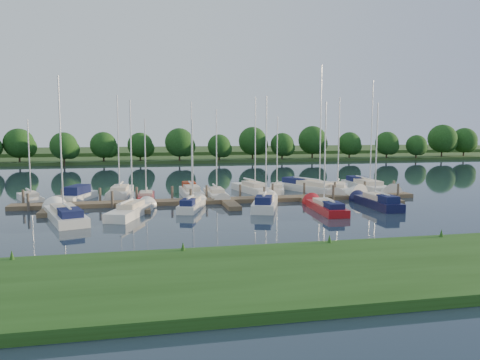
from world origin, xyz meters
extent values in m
plane|color=#192633|center=(0.00, 0.00, 0.00)|extent=(260.00, 260.00, 0.00)
cube|color=#1D4212|center=(0.00, -16.00, 0.25)|extent=(90.00, 10.00, 0.50)
cube|color=#4C3E2B|center=(0.00, 8.00, 0.20)|extent=(40.00, 2.00, 0.40)
cube|color=#4C3E2B|center=(-16.00, 5.00, 0.20)|extent=(1.20, 4.00, 0.40)
cube|color=#4C3E2B|center=(-8.00, 5.00, 0.20)|extent=(1.20, 4.00, 0.40)
cube|color=#4C3E2B|center=(0.00, 5.00, 0.20)|extent=(1.20, 4.00, 0.40)
cube|color=#4C3E2B|center=(8.00, 5.00, 0.20)|extent=(1.20, 4.00, 0.40)
cube|color=#4C3E2B|center=(16.00, 5.00, 0.20)|extent=(1.20, 4.00, 0.40)
cylinder|color=#473D33|center=(-19.00, 9.30, 0.60)|extent=(0.24, 0.24, 2.00)
cylinder|color=#473D33|center=(-15.55, 9.30, 0.60)|extent=(0.24, 0.24, 2.00)
cylinder|color=#473D33|center=(-12.09, 9.30, 0.60)|extent=(0.24, 0.24, 2.00)
cylinder|color=#473D33|center=(-8.64, 9.30, 0.60)|extent=(0.24, 0.24, 2.00)
cylinder|color=#473D33|center=(-5.18, 9.30, 0.60)|extent=(0.24, 0.24, 2.00)
cylinder|color=#473D33|center=(-1.73, 9.30, 0.60)|extent=(0.24, 0.24, 2.00)
cylinder|color=#473D33|center=(1.73, 9.30, 0.60)|extent=(0.24, 0.24, 2.00)
cylinder|color=#473D33|center=(5.18, 9.30, 0.60)|extent=(0.24, 0.24, 2.00)
cylinder|color=#473D33|center=(8.64, 9.30, 0.60)|extent=(0.24, 0.24, 2.00)
cylinder|color=#473D33|center=(12.09, 9.30, 0.60)|extent=(0.24, 0.24, 2.00)
cylinder|color=#473D33|center=(15.55, 9.30, 0.60)|extent=(0.24, 0.24, 2.00)
cylinder|color=#473D33|center=(19.00, 9.30, 0.60)|extent=(0.24, 0.24, 2.00)
cylinder|color=#473D33|center=(-18.00, 6.70, 0.60)|extent=(0.24, 0.24, 2.00)
cylinder|color=#473D33|center=(-10.80, 6.70, 0.60)|extent=(0.24, 0.24, 2.00)
cylinder|color=#473D33|center=(-3.60, 6.70, 0.60)|extent=(0.24, 0.24, 2.00)
cylinder|color=#473D33|center=(3.60, 6.70, 0.60)|extent=(0.24, 0.24, 2.00)
cylinder|color=#473D33|center=(10.80, 6.70, 0.60)|extent=(0.24, 0.24, 2.00)
cylinder|color=#473D33|center=(18.00, 6.70, 0.60)|extent=(0.24, 0.24, 2.00)
cube|color=#29461B|center=(0.00, 75.00, 0.30)|extent=(180.00, 30.00, 0.60)
cube|color=#304D21|center=(0.00, 100.00, 0.70)|extent=(220.00, 40.00, 1.40)
cylinder|color=#38281C|center=(-30.81, 61.19, 1.42)|extent=(0.36, 0.36, 2.84)
sphere|color=#16380F|center=(-30.81, 61.19, 4.90)|extent=(6.64, 6.64, 6.64)
sphere|color=#16380F|center=(-29.38, 61.39, 3.95)|extent=(4.74, 4.74, 4.74)
cylinder|color=#38281C|center=(-22.56, 63.28, 1.35)|extent=(0.36, 0.36, 2.70)
sphere|color=#16380F|center=(-22.56, 63.28, 4.66)|extent=(6.31, 6.31, 6.31)
sphere|color=#16380F|center=(-21.20, 63.48, 3.76)|extent=(4.51, 4.51, 4.51)
cylinder|color=#38281C|center=(-15.72, 62.68, 1.01)|extent=(0.36, 0.36, 2.02)
sphere|color=#16380F|center=(-15.72, 62.68, 3.48)|extent=(4.71, 4.71, 4.71)
sphere|color=#16380F|center=(-14.71, 62.88, 2.80)|extent=(3.36, 3.36, 3.36)
cylinder|color=#38281C|center=(-6.75, 62.48, 1.25)|extent=(0.36, 0.36, 2.49)
sphere|color=#16380F|center=(-6.75, 62.48, 4.30)|extent=(5.82, 5.82, 5.82)
sphere|color=#16380F|center=(-5.50, 62.68, 3.47)|extent=(4.16, 4.16, 4.16)
cylinder|color=#38281C|center=(-1.15, 61.34, 1.16)|extent=(0.36, 0.36, 2.33)
sphere|color=#16380F|center=(-1.15, 61.34, 4.01)|extent=(5.43, 5.43, 5.43)
sphere|color=#16380F|center=(0.01, 61.54, 3.23)|extent=(3.88, 3.88, 3.88)
cylinder|color=#38281C|center=(8.20, 61.39, 1.09)|extent=(0.36, 0.36, 2.18)
sphere|color=#16380F|center=(8.20, 61.39, 3.76)|extent=(5.09, 5.09, 5.09)
sphere|color=#16380F|center=(9.29, 61.59, 3.03)|extent=(3.64, 3.64, 3.64)
cylinder|color=#38281C|center=(16.43, 61.16, 1.14)|extent=(0.36, 0.36, 2.28)
sphere|color=#16380F|center=(16.43, 61.16, 3.92)|extent=(5.31, 5.31, 5.31)
sphere|color=#16380F|center=(17.57, 61.36, 3.16)|extent=(3.79, 3.79, 3.79)
cylinder|color=#38281C|center=(22.83, 62.60, 1.26)|extent=(0.36, 0.36, 2.51)
sphere|color=#16380F|center=(22.83, 62.60, 4.33)|extent=(5.87, 5.87, 5.87)
sphere|color=#16380F|center=(24.09, 62.80, 3.49)|extent=(4.19, 4.19, 4.19)
cylinder|color=#38281C|center=(30.59, 60.57, 1.27)|extent=(0.36, 0.36, 2.55)
sphere|color=#16380F|center=(30.59, 60.57, 4.39)|extent=(5.94, 5.94, 5.94)
sphere|color=#16380F|center=(31.86, 60.77, 3.54)|extent=(4.25, 4.25, 4.25)
cylinder|color=#38281C|center=(39.78, 63.01, 1.00)|extent=(0.36, 0.36, 2.00)
sphere|color=#16380F|center=(39.78, 63.01, 3.45)|extent=(4.67, 4.67, 4.67)
sphere|color=#16380F|center=(40.78, 63.21, 2.78)|extent=(3.34, 3.34, 3.34)
cylinder|color=#38281C|center=(46.59, 60.99, 0.99)|extent=(0.36, 0.36, 1.99)
sphere|color=#16380F|center=(46.59, 60.99, 3.42)|extent=(4.63, 4.63, 4.63)
sphere|color=#16380F|center=(47.58, 61.19, 2.76)|extent=(3.31, 3.31, 3.31)
cylinder|color=#38281C|center=(55.51, 63.36, 1.18)|extent=(0.36, 0.36, 2.36)
sphere|color=#16380F|center=(55.51, 63.36, 4.07)|extent=(5.51, 5.51, 5.51)
sphere|color=#16380F|center=(56.69, 63.56, 3.28)|extent=(3.94, 3.94, 3.94)
cylinder|color=#38281C|center=(62.91, 61.22, 1.30)|extent=(0.36, 0.36, 2.61)
sphere|color=#16380F|center=(62.91, 61.22, 4.49)|extent=(6.08, 6.08, 6.08)
sphere|color=#16380F|center=(64.22, 61.42, 3.62)|extent=(4.35, 4.35, 4.35)
cylinder|color=#38281C|center=(69.65, 61.37, 1.14)|extent=(0.36, 0.36, 2.27)
sphere|color=#16380F|center=(69.65, 61.37, 3.91)|extent=(5.30, 5.30, 5.30)
sphere|color=#16380F|center=(70.79, 61.57, 3.15)|extent=(3.79, 3.79, 3.79)
cube|color=silver|center=(-19.13, 12.56, 0.15)|extent=(3.64, 5.76, 0.98)
cone|color=silver|center=(-18.03, 9.99, 0.15)|extent=(1.49, 2.11, 0.78)
cube|color=beige|center=(-19.02, 12.31, 0.76)|extent=(2.07, 2.78, 0.45)
cylinder|color=silver|center=(-18.91, 12.05, 4.40)|extent=(0.12, 0.12, 7.55)
cylinder|color=silver|center=(-19.35, 13.08, 1.11)|extent=(1.08, 2.35, 0.10)
cylinder|color=silver|center=(-19.35, 13.08, 1.11)|extent=(1.07, 2.13, 0.20)
cube|color=silver|center=(-14.56, 12.39, 0.15)|extent=(3.59, 5.95, 1.09)
cone|color=silver|center=(-15.47, 9.71, 0.15)|extent=(1.43, 1.91, 0.93)
cube|color=#121840|center=(-14.56, 12.39, 1.03)|extent=(2.42, 3.42, 0.98)
cube|color=silver|center=(-10.45, 15.33, 0.15)|extent=(2.69, 7.66, 1.08)
cone|color=silver|center=(-10.74, 11.58, 0.15)|extent=(1.26, 2.71, 1.05)
cube|color=beige|center=(-10.48, 14.95, 0.84)|extent=(1.84, 3.50, 0.49)
cylinder|color=silver|center=(-10.51, 14.58, 5.77)|extent=(0.12, 0.12, 10.15)
cylinder|color=silver|center=(-10.39, 16.08, 1.23)|extent=(0.37, 3.38, 0.10)
cylinder|color=silver|center=(-10.39, 16.08, 1.23)|extent=(0.44, 3.01, 0.20)
cube|color=#9E0E13|center=(-7.70, 10.92, 0.15)|extent=(1.80, 5.73, 0.94)
cone|color=#9E0E13|center=(-7.80, 8.08, 0.15)|extent=(0.87, 2.01, 0.79)
cube|color=beige|center=(-7.71, 10.63, 0.73)|extent=(1.28, 2.59, 0.43)
cylinder|color=silver|center=(-7.72, 10.35, 4.43)|extent=(0.12, 0.12, 7.66)
cylinder|color=silver|center=(-7.68, 11.48, 1.07)|extent=(0.19, 2.55, 0.10)
cylinder|color=silver|center=(-7.68, 11.48, 1.07)|extent=(0.28, 2.27, 0.20)
cube|color=silver|center=(-2.94, 12.59, 0.15)|extent=(2.11, 6.92, 1.24)
cone|color=silver|center=(-2.85, 9.16, 0.15)|extent=(1.03, 2.43, 0.96)
cube|color=beige|center=(-2.93, 12.25, 0.96)|extent=(1.53, 3.13, 0.57)
cube|color=maroon|center=(-3.00, 14.51, 1.07)|extent=(1.40, 2.10, 0.62)
cylinder|color=silver|center=(-2.93, 11.90, 5.43)|extent=(0.12, 0.12, 9.27)
cylinder|color=silver|center=(-2.96, 13.28, 1.41)|extent=(0.18, 3.09, 0.10)
cylinder|color=silver|center=(-2.96, 13.28, 1.41)|extent=(0.27, 2.75, 0.20)
cube|color=silver|center=(-0.47, 11.43, 0.15)|extent=(1.78, 6.35, 1.06)
cone|color=silver|center=(-0.46, 8.25, 0.15)|extent=(0.89, 2.22, 0.89)
cube|color=beige|center=(-0.47, 11.11, 0.82)|extent=(1.33, 2.86, 0.48)
cylinder|color=silver|center=(-0.47, 10.79, 4.96)|extent=(0.12, 0.12, 8.57)
cylinder|color=silver|center=(-0.47, 12.06, 1.20)|extent=(0.10, 2.86, 0.10)
cylinder|color=silver|center=(-0.47, 12.06, 1.20)|extent=(0.20, 2.54, 0.20)
cube|color=silver|center=(4.28, 14.70, 0.15)|extent=(3.61, 7.67, 1.24)
cone|color=silver|center=(5.08, 11.09, 0.15)|extent=(1.57, 2.75, 1.04)
cube|color=beige|center=(4.36, 14.34, 0.96)|extent=(2.23, 3.58, 0.56)
cylinder|color=silver|center=(4.44, 13.97, 5.78)|extent=(0.12, 0.12, 9.98)
cylinder|color=silver|center=(4.12, 15.42, 1.41)|extent=(0.81, 3.27, 0.10)
cylinder|color=silver|center=(4.12, 15.42, 1.41)|extent=(0.83, 2.93, 0.20)
cube|color=silver|center=(7.05, 14.10, 0.15)|extent=(3.32, 6.15, 1.02)
cone|color=silver|center=(6.19, 11.27, 0.15)|extent=(1.40, 2.22, 0.83)
cube|color=beige|center=(6.97, 13.82, 0.79)|extent=(1.97, 2.91, 0.46)
cylinder|color=silver|center=(6.88, 13.54, 4.64)|extent=(0.12, 0.12, 7.99)
cylinder|color=silver|center=(7.23, 14.67, 1.16)|extent=(0.87, 2.58, 0.10)
cylinder|color=silver|center=(7.23, 14.67, 1.16)|extent=(0.88, 2.32, 0.20)
cube|color=silver|center=(11.31, 13.75, 0.15)|extent=(6.79, 10.26, 1.26)
cone|color=silver|center=(13.44, 9.21, 0.15)|extent=(2.76, 3.77, 1.40)
cube|color=beige|center=(11.52, 13.29, 0.98)|extent=(3.82, 4.98, 0.57)
cube|color=#121840|center=(10.12, 16.29, 1.09)|extent=(3.05, 3.56, 0.63)
cylinder|color=silver|center=(11.73, 12.84, 7.57)|extent=(0.12, 0.12, 13.53)
cylinder|color=silver|center=(10.88, 14.65, 1.44)|extent=(2.00, 4.12, 0.10)
cylinder|color=silver|center=(10.88, 14.65, 1.44)|extent=(1.88, 3.71, 0.20)
cube|color=silver|center=(13.84, 12.51, 0.15)|extent=(5.08, 7.56, 1.15)
cone|color=silver|center=(12.23, 9.18, 0.15)|extent=(2.06, 2.78, 1.03)
cube|color=beige|center=(13.68, 12.17, 0.89)|extent=(2.84, 3.67, 0.52)
cylinder|color=silver|center=(13.52, 11.84, 5.72)|extent=(0.12, 0.12, 9.98)
cylinder|color=silver|center=(14.16, 13.17, 1.31)|extent=(1.54, 3.04, 0.10)
cylinder|color=silver|center=(14.16, 13.17, 1.31)|extent=(1.47, 2.75, 0.20)
cube|color=silver|center=(18.26, 14.27, 0.15)|extent=(2.51, 8.92, 1.20)
cone|color=silver|center=(18.27, 9.82, 0.15)|extent=(1.25, 3.12, 1.25)
cube|color=beige|center=(18.27, 13.83, 0.93)|extent=(1.88, 4.02, 0.55)
cube|color=#121840|center=(18.26, 16.77, 1.04)|extent=(1.75, 2.68, 0.60)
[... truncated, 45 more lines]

